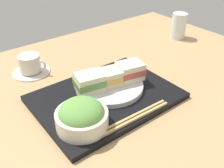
{
  "coord_description": "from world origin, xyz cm",
  "views": [
    {
      "loc": [
        -39.87,
        -52.74,
        45.89
      ],
      "look_at": [
        -1.11,
        -2.76,
        5.0
      ],
      "focal_mm": 41.18,
      "sensor_mm": 36.0,
      "label": 1
    }
  ],
  "objects_px": {
    "sandwich_near": "(89,82)",
    "salad_bowl": "(82,116)",
    "sandwich_middle": "(110,77)",
    "drinking_glass": "(179,26)",
    "sandwich_far": "(130,71)",
    "chopsticks_pair": "(135,117)",
    "sandwich_plate": "(110,86)",
    "coffee_cup": "(31,65)"
  },
  "relations": [
    {
      "from": "sandwich_plate",
      "to": "drinking_glass",
      "type": "bearing_deg",
      "value": 17.72
    },
    {
      "from": "sandwich_middle",
      "to": "chopsticks_pair",
      "type": "xyz_separation_m",
      "value": [
        -0.04,
        -0.15,
        -0.04
      ]
    },
    {
      "from": "sandwich_middle",
      "to": "drinking_glass",
      "type": "height_order",
      "value": "drinking_glass"
    },
    {
      "from": "sandwich_plate",
      "to": "sandwich_middle",
      "type": "height_order",
      "value": "sandwich_middle"
    },
    {
      "from": "sandwich_middle",
      "to": "sandwich_far",
      "type": "relative_size",
      "value": 0.99
    },
    {
      "from": "sandwich_far",
      "to": "drinking_glass",
      "type": "xyz_separation_m",
      "value": [
        0.44,
        0.17,
        -0.0
      ]
    },
    {
      "from": "sandwich_near",
      "to": "coffee_cup",
      "type": "relative_size",
      "value": 0.72
    },
    {
      "from": "drinking_glass",
      "to": "sandwich_far",
      "type": "bearing_deg",
      "value": -158.39
    },
    {
      "from": "salad_bowl",
      "to": "coffee_cup",
      "type": "relative_size",
      "value": 1.01
    },
    {
      "from": "sandwich_plate",
      "to": "coffee_cup",
      "type": "bearing_deg",
      "value": 118.26
    },
    {
      "from": "sandwich_far",
      "to": "coffee_cup",
      "type": "height_order",
      "value": "sandwich_far"
    },
    {
      "from": "sandwich_far",
      "to": "sandwich_plate",
      "type": "bearing_deg",
      "value": 169.82
    },
    {
      "from": "sandwich_far",
      "to": "coffee_cup",
      "type": "bearing_deg",
      "value": 127.07
    },
    {
      "from": "sandwich_far",
      "to": "sandwich_near",
      "type": "bearing_deg",
      "value": 169.82
    },
    {
      "from": "sandwich_plate",
      "to": "coffee_cup",
      "type": "distance_m",
      "value": 0.31
    },
    {
      "from": "salad_bowl",
      "to": "drinking_glass",
      "type": "xyz_separation_m",
      "value": [
        0.67,
        0.26,
        0.01
      ]
    },
    {
      "from": "salad_bowl",
      "to": "drinking_glass",
      "type": "bearing_deg",
      "value": 20.95
    },
    {
      "from": "sandwich_near",
      "to": "chopsticks_pair",
      "type": "relative_size",
      "value": 0.42
    },
    {
      "from": "coffee_cup",
      "to": "sandwich_plate",
      "type": "bearing_deg",
      "value": -61.74
    },
    {
      "from": "sandwich_middle",
      "to": "chopsticks_pair",
      "type": "relative_size",
      "value": 0.41
    },
    {
      "from": "sandwich_near",
      "to": "coffee_cup",
      "type": "height_order",
      "value": "sandwich_near"
    },
    {
      "from": "sandwich_near",
      "to": "coffee_cup",
      "type": "xyz_separation_m",
      "value": [
        -0.08,
        0.26,
        -0.03
      ]
    },
    {
      "from": "sandwich_near",
      "to": "chopsticks_pair",
      "type": "xyz_separation_m",
      "value": [
        0.03,
        -0.17,
        -0.04
      ]
    },
    {
      "from": "sandwich_plate",
      "to": "sandwich_middle",
      "type": "bearing_deg",
      "value": -86.53
    },
    {
      "from": "chopsticks_pair",
      "to": "coffee_cup",
      "type": "height_order",
      "value": "coffee_cup"
    },
    {
      "from": "drinking_glass",
      "to": "coffee_cup",
      "type": "bearing_deg",
      "value": 170.78
    },
    {
      "from": "salad_bowl",
      "to": "sandwich_near",
      "type": "bearing_deg",
      "value": 48.66
    },
    {
      "from": "sandwich_plate",
      "to": "sandwich_near",
      "type": "height_order",
      "value": "sandwich_near"
    },
    {
      "from": "sandwich_plate",
      "to": "coffee_cup",
      "type": "height_order",
      "value": "coffee_cup"
    },
    {
      "from": "sandwich_near",
      "to": "drinking_glass",
      "type": "relative_size",
      "value": 0.84
    },
    {
      "from": "sandwich_near",
      "to": "drinking_glass",
      "type": "height_order",
      "value": "drinking_glass"
    },
    {
      "from": "sandwich_middle",
      "to": "sandwich_far",
      "type": "bearing_deg",
      "value": -10.18
    },
    {
      "from": "coffee_cup",
      "to": "sandwich_middle",
      "type": "bearing_deg",
      "value": -61.74
    },
    {
      "from": "sandwich_far",
      "to": "salad_bowl",
      "type": "distance_m",
      "value": 0.24
    },
    {
      "from": "chopsticks_pair",
      "to": "coffee_cup",
      "type": "xyz_separation_m",
      "value": [
        -0.11,
        0.42,
        0.01
      ]
    },
    {
      "from": "sandwich_near",
      "to": "salad_bowl",
      "type": "bearing_deg",
      "value": -131.34
    },
    {
      "from": "sandwich_plate",
      "to": "sandwich_middle",
      "type": "relative_size",
      "value": 2.29
    },
    {
      "from": "sandwich_plate",
      "to": "salad_bowl",
      "type": "xyz_separation_m",
      "value": [
        -0.16,
        -0.09,
        0.03
      ]
    },
    {
      "from": "coffee_cup",
      "to": "drinking_glass",
      "type": "distance_m",
      "value": 0.66
    },
    {
      "from": "sandwich_near",
      "to": "sandwich_middle",
      "type": "height_order",
      "value": "sandwich_near"
    },
    {
      "from": "sandwich_far",
      "to": "drinking_glass",
      "type": "bearing_deg",
      "value": 21.61
    },
    {
      "from": "sandwich_middle",
      "to": "drinking_glass",
      "type": "bearing_deg",
      "value": 17.72
    }
  ]
}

